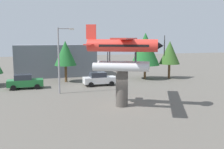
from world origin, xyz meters
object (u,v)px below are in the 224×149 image
at_px(tree_center_back, 145,49).
at_px(car_near_green, 25,82).
at_px(car_mid_white, 99,79).
at_px(streetlight_primary, 61,55).
at_px(storefront_building, 55,60).
at_px(display_pedestal, 122,88).
at_px(floatplane_monument, 124,51).
at_px(tree_far_east, 170,53).
at_px(tree_east, 65,53).

bearing_deg(tree_center_back, car_near_green, -171.05).
xyz_separation_m(car_near_green, car_mid_white, (9.19, -0.61, 0.00)).
height_order(car_mid_white, streetlight_primary, streetlight_primary).
distance_m(car_mid_white, storefront_building, 12.42).
relative_size(display_pedestal, streetlight_primary, 0.46).
bearing_deg(display_pedestal, streetlight_primary, 122.90).
bearing_deg(streetlight_primary, car_near_green, 134.37).
xyz_separation_m(floatplane_monument, car_mid_white, (0.49, 10.63, -4.12)).
xyz_separation_m(display_pedestal, tree_center_back, (8.58, 13.89, 2.84)).
distance_m(display_pedestal, tree_far_east, 18.39).
distance_m(display_pedestal, storefront_building, 22.37).
xyz_separation_m(storefront_building, tree_far_east, (16.38, -8.61, 1.40)).
xyz_separation_m(car_near_green, storefront_building, (4.60, 10.81, 1.65)).
bearing_deg(car_mid_white, tree_center_back, 22.57).
relative_size(display_pedestal, storefront_building, 0.26).
relative_size(display_pedestal, car_near_green, 0.79).
bearing_deg(display_pedestal, car_mid_white, 86.71).
relative_size(streetlight_primary, tree_east, 1.26).
xyz_separation_m(car_near_green, tree_center_back, (17.16, 2.70, 3.62)).
xyz_separation_m(floatplane_monument, storefront_building, (-4.09, 22.06, -2.47)).
xyz_separation_m(display_pedestal, car_mid_white, (0.61, 10.57, -0.78)).
xyz_separation_m(car_near_green, tree_east, (5.42, 3.50, 3.14)).
bearing_deg(floatplane_monument, tree_far_east, 74.56).
height_order(car_mid_white, tree_center_back, tree_center_back).
distance_m(car_near_green, tree_east, 7.17).
distance_m(floatplane_monument, tree_center_back, 16.32).
relative_size(tree_east, tree_center_back, 0.83).
bearing_deg(storefront_building, display_pedestal, -79.76).
bearing_deg(car_mid_white, car_near_green, 176.18).
height_order(storefront_building, tree_center_back, tree_center_back).
height_order(car_near_green, storefront_building, storefront_building).
distance_m(storefront_building, tree_far_east, 18.56).
bearing_deg(streetlight_primary, storefront_building, 87.51).
relative_size(streetlight_primary, tree_far_east, 1.27).
height_order(tree_east, tree_far_east, tree_east).
bearing_deg(car_near_green, streetlight_primary, -45.63).
xyz_separation_m(car_mid_white, streetlight_primary, (-5.23, -3.43, 3.37)).
bearing_deg(floatplane_monument, display_pedestal, 180.00).
height_order(streetlight_primary, tree_center_back, streetlight_primary).
bearing_deg(streetlight_primary, tree_east, 79.04).
bearing_deg(tree_east, car_mid_white, -47.48).
relative_size(floatplane_monument, car_near_green, 2.33).
bearing_deg(car_mid_white, floatplane_monument, -92.65).
bearing_deg(storefront_building, floatplane_monument, -79.49).
distance_m(streetlight_primary, tree_center_back, 14.83).
bearing_deg(car_mid_white, display_pedestal, -93.29).
height_order(floatplane_monument, tree_far_east, floatplane_monument).
height_order(car_mid_white, tree_far_east, tree_far_east).
bearing_deg(tree_east, display_pedestal, -77.85).
distance_m(display_pedestal, streetlight_primary, 8.89).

